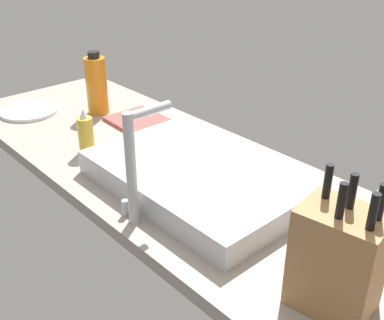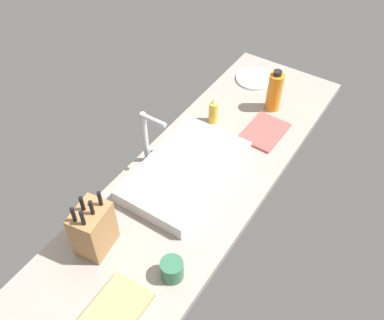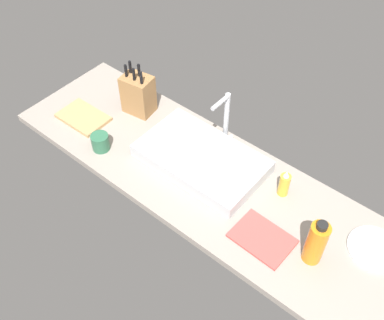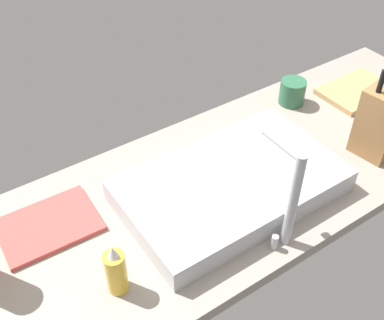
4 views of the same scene
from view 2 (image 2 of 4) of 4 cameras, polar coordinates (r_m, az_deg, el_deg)
The scene contains 10 objects.
countertop_slab at distance 185.41cm, azimuth 1.07°, elevation -2.19°, with size 189.33×57.55×3.50cm, color gray.
sink_basin at distance 180.87cm, azimuth -0.86°, elevation -1.48°, with size 55.52×33.18×6.31cm, color #B7BABF.
faucet at distance 179.41cm, azimuth -5.94°, elevation 3.30°, with size 5.50×12.21×26.77cm.
knife_block at distance 157.87cm, azimuth -12.96°, elevation -8.89°, with size 15.78×12.69×26.31cm.
cutting_board at distance 151.27cm, azimuth -10.33°, elevation -19.25°, with size 24.08×16.22×1.80cm, color tan.
soap_bottle at distance 205.05cm, azimuth 2.86°, elevation 6.44°, with size 4.55×4.55×13.68cm.
water_bottle at distance 213.81cm, azimuth 10.91°, elevation 8.93°, with size 7.28×7.28×21.84cm.
dinner_plate at distance 237.47cm, azimuth 8.31°, elevation 10.65°, with size 20.02×20.02×1.20cm, color white.
dish_towel at distance 204.94cm, azimuth 9.58°, elevation 3.74°, with size 23.13×16.71×1.20cm, color #CC4C47.
coffee_mug at distance 152.77cm, azimuth -2.67°, elevation -14.31°, with size 8.13×8.13×7.96cm, color #2D6647.
Camera 2 is at (-105.09, -64.36, 140.29)cm, focal length 40.18 mm.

